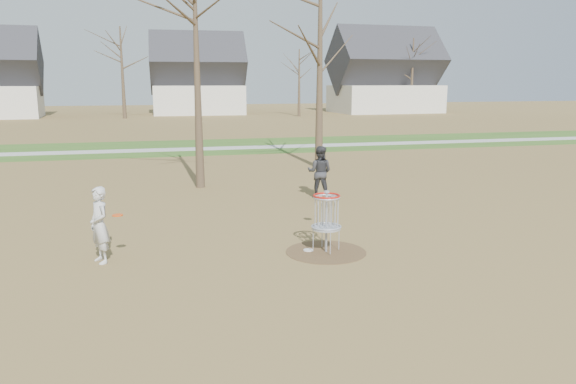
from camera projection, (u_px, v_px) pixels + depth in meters
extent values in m
plane|color=brown|center=(326.00, 252.00, 12.50)|extent=(160.00, 160.00, 0.00)
cube|color=#2D5119|center=(215.00, 146.00, 32.49)|extent=(160.00, 8.00, 0.01)
cube|color=#9E9E99|center=(218.00, 148.00, 31.53)|extent=(160.00, 1.50, 0.01)
cylinder|color=#47331E|center=(326.00, 252.00, 12.50)|extent=(1.80, 1.80, 0.01)
imported|color=#BDBDBD|center=(99.00, 225.00, 11.64)|extent=(0.61, 0.70, 1.61)
imported|color=#2D2E32|center=(320.00, 172.00, 18.13)|extent=(1.03, 0.96, 1.70)
cylinder|color=silver|center=(308.00, 250.00, 12.57)|extent=(0.22, 0.22, 0.02)
cylinder|color=#E9490C|center=(320.00, 195.00, 14.32)|extent=(0.23, 0.22, 0.09)
cylinder|color=#E1440B|center=(118.00, 215.00, 11.58)|extent=(0.22, 0.22, 0.02)
cylinder|color=#9EA3AD|center=(326.00, 223.00, 12.37)|extent=(0.05, 0.05, 1.35)
cylinder|color=#9EA3AD|center=(326.00, 228.00, 12.39)|extent=(0.64, 0.64, 0.04)
torus|color=#9EA3AD|center=(327.00, 197.00, 12.25)|extent=(0.60, 0.60, 0.04)
torus|color=red|center=(327.00, 196.00, 12.25)|extent=(0.60, 0.60, 0.04)
cone|color=#382B1E|center=(197.00, 81.00, 19.39)|extent=(0.32, 0.32, 7.50)
cone|color=#382B1E|center=(320.00, 69.00, 23.92)|extent=(0.36, 0.36, 8.50)
cone|color=#382B1E|center=(122.00, 73.00, 55.90)|extent=(0.40, 0.40, 9.00)
cone|color=#382B1E|center=(299.00, 83.00, 59.39)|extent=(0.32, 0.32, 7.00)
cone|color=#382B1E|center=(412.00, 76.00, 64.45)|extent=(0.38, 0.38, 8.50)
cube|color=silver|center=(199.00, 100.00, 64.06)|extent=(10.24, 7.34, 3.20)
pyramid|color=#2D2D33|center=(198.00, 70.00, 63.40)|extent=(10.74, 7.36, 3.55)
cube|color=silver|center=(385.00, 99.00, 67.35)|extent=(12.40, 8.62, 3.20)
pyramid|color=#2D2D33|center=(386.00, 68.00, 66.64)|extent=(13.00, 8.65, 4.06)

